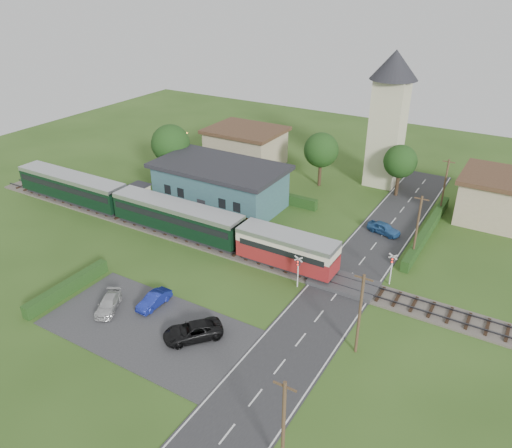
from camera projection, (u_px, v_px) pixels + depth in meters
The scene contains 32 objects.
ground at pixel (241, 266), 49.48m from camera, with size 120.00×120.00×0.00m, color #2D4C19.
railway_track at pixel (252, 256), 50.96m from camera, with size 76.00×3.20×0.49m.
road at pixel (335, 296), 44.91m from camera, with size 6.00×70.00×0.05m, color #28282B.
car_park at pixel (148, 327), 40.97m from camera, with size 17.00×9.00×0.08m, color #333335.
crossing_deck at pixel (344, 283), 46.35m from camera, with size 6.20×3.40×0.45m, color #333335.
platform at pixel (193, 221), 57.92m from camera, with size 30.00×3.00×0.45m, color gray.
equipment_hut at pixel (139, 194), 60.87m from camera, with size 2.30×2.30×2.55m.
station_building at pixel (220, 185), 61.22m from camera, with size 16.00×9.00×5.30m.
train at pixel (154, 210), 55.84m from camera, with size 43.20×2.90×3.40m.
church_tower at pixel (390, 109), 63.96m from camera, with size 6.00×6.00×17.60m.
house_west at pixel (246, 146), 74.17m from camera, with size 10.80×8.80×5.50m.
house_east at pixel (499, 198), 57.44m from camera, with size 8.80×8.80×5.50m.
hedge_carpark at pixel (68, 288), 45.05m from camera, with size 0.80×9.00×1.20m, color #193814.
hedge_roadside at pixel (427, 230), 54.97m from camera, with size 0.80×18.00×1.20m, color #193814.
hedge_station at pixel (240, 188), 65.60m from camera, with size 22.00×0.80×1.30m, color #193814.
tree_a at pixel (171, 144), 66.86m from camera, with size 5.20×5.20×8.00m.
tree_b at pixel (321, 150), 65.70m from camera, with size 4.60×4.60×7.34m.
tree_c at pixel (400, 162), 62.83m from camera, with size 4.20×4.20×6.78m.
utility_pole_a at pixel (283, 428), 27.59m from camera, with size 1.40×0.22×7.00m.
utility_pole_b at pixel (360, 313), 36.77m from camera, with size 1.40×0.22×7.00m.
utility_pole_c at pixel (417, 227), 49.00m from camera, with size 1.40×0.22×7.00m.
utility_pole_d at pixel (444, 187), 58.18m from camera, with size 1.40×0.22×7.00m.
crossing_signal_near at pixel (298, 267), 45.28m from camera, with size 0.84×0.28×3.28m.
crossing_signal_far at pixel (392, 265), 45.66m from camera, with size 0.84×0.28×3.28m.
streetlamp_west at pixel (187, 146), 73.43m from camera, with size 0.30×0.30×5.15m.
streetlamp_east at pixel (468, 181), 61.45m from camera, with size 0.30×0.30×5.15m.
car_on_road at pixel (384, 228), 55.21m from camera, with size 1.50×3.74×1.27m, color #2C5F9D.
car_park_blue at pixel (154, 300), 43.26m from camera, with size 1.23×3.53×1.16m, color navy.
car_park_silver at pixel (108, 304), 42.80m from camera, with size 1.53×3.76×1.09m, color beige.
car_park_dark at pixel (193, 331), 39.42m from camera, with size 2.17×4.70×1.31m, color black.
pedestrian_near at pixel (247, 226), 54.14m from camera, with size 0.72×0.47×1.96m, color gray.
pedestrian_far at pixel (150, 200), 60.25m from camera, with size 0.96×0.75×1.98m, color gray.
Camera 1 is at (22.85, -35.47, 26.23)m, focal length 35.00 mm.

